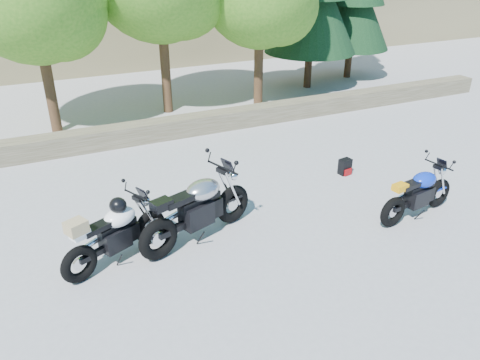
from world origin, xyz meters
name	(u,v)px	position (x,y,z in m)	size (l,w,h in m)	color
ground	(254,245)	(0.00, 0.00, 0.00)	(90.00, 90.00, 0.00)	#939499
stone_wall	(162,129)	(0.00, 5.50, 0.25)	(22.00, 0.55, 0.50)	brown
silver_bike	(198,209)	(-0.77, 0.60, 0.58)	(2.30, 1.04, 1.19)	black
white_bike	(115,232)	(-2.20, 0.54, 0.54)	(1.86, 0.99, 1.10)	black
blue_bike	(418,194)	(3.21, -0.40, 0.47)	(1.90, 0.60, 0.96)	black
backpack	(345,167)	(3.09, 1.66, 0.17)	(0.29, 0.26, 0.36)	black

